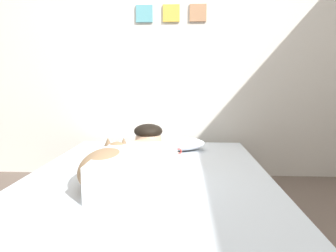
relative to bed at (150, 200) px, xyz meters
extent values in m
cube|color=silver|center=(0.09, 1.19, 1.07)|extent=(4.12, 0.10, 2.50)
cube|color=#59A5B2|center=(-0.17, 1.12, 1.38)|extent=(0.16, 0.02, 0.16)
cube|color=gold|center=(0.09, 1.12, 1.38)|extent=(0.16, 0.02, 0.16)
cube|color=tan|center=(0.34, 1.12, 1.38)|extent=(0.16, 0.02, 0.16)
cube|color=#4C4742|center=(0.00, 0.00, -0.09)|extent=(1.52, 2.04, 0.18)
cube|color=silver|center=(0.00, 0.00, 0.09)|extent=(1.47, 1.98, 0.18)
ellipsoid|color=silver|center=(0.13, 0.66, 0.24)|extent=(0.52, 0.32, 0.11)
cube|color=silver|center=(-0.04, -0.24, 0.27)|extent=(0.42, 0.64, 0.18)
ellipsoid|color=#D8AD8E|center=(-0.04, 0.10, 0.29)|extent=(0.32, 0.20, 0.16)
sphere|color=#D8AD8E|center=(-0.04, 0.26, 0.33)|extent=(0.19, 0.19, 0.19)
ellipsoid|color=black|center=(-0.04, 0.26, 0.40)|extent=(0.20, 0.20, 0.10)
cylinder|color=#D8AD8E|center=(-0.14, 0.24, 0.26)|extent=(0.23, 0.07, 0.14)
cylinder|color=#D8AD8E|center=(0.06, 0.24, 0.26)|extent=(0.23, 0.07, 0.14)
ellipsoid|color=#9E7A56|center=(-0.21, -0.27, 0.28)|extent=(0.26, 0.48, 0.20)
sphere|color=#9E7A56|center=(-0.20, -0.01, 0.30)|extent=(0.15, 0.15, 0.15)
cone|color=#7E6145|center=(-0.26, 0.01, 0.37)|extent=(0.05, 0.05, 0.05)
cone|color=#7E6145|center=(-0.16, 0.01, 0.37)|extent=(0.05, 0.05, 0.05)
cylinder|color=#D84C47|center=(0.12, 0.43, 0.22)|extent=(0.09, 0.09, 0.07)
torus|color=#D84C47|center=(0.18, 0.43, 0.22)|extent=(0.05, 0.01, 0.05)
cube|color=black|center=(-0.02, -0.44, 0.19)|extent=(0.07, 0.14, 0.01)
camera|label=1|loc=(0.21, -1.88, 0.74)|focal=33.15mm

